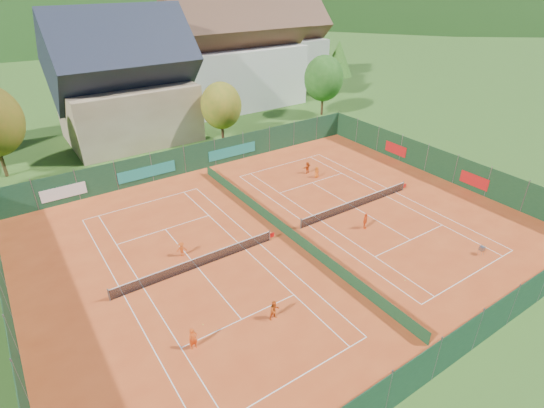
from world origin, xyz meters
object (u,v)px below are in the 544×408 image
(ball_hopper, at_px, (482,248))
(player_left_far, at_px, (182,249))
(player_right_near, at_px, (365,221))
(player_right_far_b, at_px, (307,167))
(hotel_block_a, at_px, (235,57))
(hotel_block_b, at_px, (279,47))
(chalet, at_px, (125,87))
(player_left_mid, at_px, (275,310))
(player_left_near, at_px, (193,339))
(player_right_far_a, at_px, (317,172))

(ball_hopper, relative_size, player_left_far, 0.66)
(player_right_near, xyz_separation_m, player_right_far_b, (2.92, 11.57, -0.07))
(hotel_block_a, height_order, player_right_near, hotel_block_a)
(player_right_far_b, bearing_deg, hotel_block_b, -131.72)
(chalet, height_order, ball_hopper, chalet)
(chalet, height_order, player_left_mid, chalet)
(hotel_block_a, xyz_separation_m, hotel_block_b, (14.00, 8.00, -0.76))
(hotel_block_a, bearing_deg, chalet, -162.47)
(player_left_near, bearing_deg, player_left_far, 69.09)
(hotel_block_a, bearing_deg, hotel_block_b, 29.74)
(ball_hopper, height_order, player_left_mid, player_left_mid)
(player_left_near, height_order, player_left_far, player_left_near)
(chalet, relative_size, player_right_far_b, 12.41)
(player_left_mid, xyz_separation_m, player_right_far_a, (15.42, 14.66, -0.09))
(hotel_block_b, height_order, ball_hopper, hotel_block_b)
(ball_hopper, distance_m, player_left_near, 22.71)
(hotel_block_b, xyz_separation_m, player_left_far, (-38.33, -41.92, -6.01))
(chalet, xyz_separation_m, hotel_block_a, (19.00, 6.00, 0.76))
(player_left_near, xyz_separation_m, player_right_far_b, (20.54, 15.41, -0.09))
(chalet, bearing_deg, hotel_block_a, 17.53)
(hotel_block_b, distance_m, player_right_far_b, 41.56)
(ball_hopper, bearing_deg, player_left_far, 146.27)
(player_left_far, distance_m, player_right_far_a, 18.25)
(player_left_far, distance_m, player_right_far_b, 18.58)
(player_right_far_a, distance_m, player_right_far_b, 1.42)
(player_left_far, xyz_separation_m, player_right_near, (14.48, -5.06, 0.12))
(player_left_near, distance_m, player_right_far_a, 24.96)
(player_right_near, relative_size, player_right_far_b, 1.11)
(hotel_block_a, relative_size, player_left_mid, 15.47)
(chalet, height_order, hotel_block_b, chalet)
(chalet, distance_m, player_right_far_a, 26.57)
(player_left_far, relative_size, player_right_far_a, 0.99)
(player_left_far, xyz_separation_m, player_right_far_a, (17.52, 5.09, 0.00))
(chalet, relative_size, player_left_near, 10.98)
(player_left_near, bearing_deg, hotel_block_b, 49.31)
(hotel_block_b, bearing_deg, player_right_near, -116.91)
(chalet, relative_size, player_left_mid, 11.60)
(hotel_block_b, distance_m, player_left_far, 57.12)
(chalet, distance_m, hotel_block_b, 35.85)
(player_left_mid, bearing_deg, player_left_far, 103.15)
(hotel_block_a, distance_m, player_right_far_a, 30.39)
(chalet, distance_m, ball_hopper, 43.49)
(hotel_block_a, distance_m, hotel_block_b, 16.14)
(hotel_block_b, height_order, player_right_far_b, hotel_block_b)
(player_left_near, xyz_separation_m, player_right_far_a, (20.66, 13.99, -0.13))
(hotel_block_b, xyz_separation_m, player_left_mid, (-36.22, -51.49, -5.92))
(hotel_block_b, relative_size, player_right_far_b, 13.24)
(player_left_far, bearing_deg, hotel_block_b, -115.92)
(player_left_near, distance_m, player_left_far, 9.44)
(player_left_far, bearing_deg, player_right_near, 177.26)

